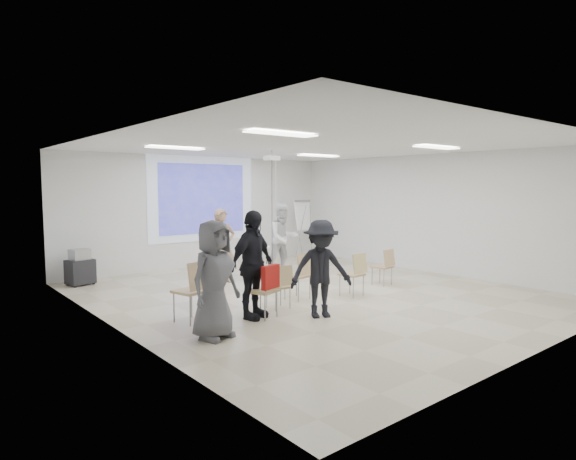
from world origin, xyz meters
TOP-DOWN VIEW (x-y plane):
  - floor at (0.00, 0.00)m, footprint 8.00×9.00m
  - ceiling at (0.00, 0.00)m, footprint 8.00×9.00m
  - wall_back at (0.00, 4.55)m, footprint 8.00×0.10m
  - wall_left at (-4.05, 0.00)m, footprint 0.10×9.00m
  - wall_right at (4.05, 0.00)m, footprint 0.10×9.00m
  - projection_halo at (0.00, 4.49)m, footprint 3.20×0.01m
  - projection_image at (0.00, 4.47)m, footprint 2.60×0.01m
  - pedestal_table at (0.18, 2.18)m, footprint 0.80×0.80m
  - player_left at (-0.83, 2.13)m, footprint 0.75×0.56m
  - player_right at (1.07, 2.30)m, footprint 1.05×0.89m
  - controller_left at (-0.65, 2.38)m, footprint 0.06×0.14m
  - controller_right at (0.89, 2.55)m, footprint 0.05×0.11m
  - chair_far_left at (-2.89, -0.36)m, footprint 0.58×0.61m
  - chair_left_mid at (-1.84, -0.89)m, footprint 0.54×0.56m
  - chair_left_inner at (-1.30, -0.58)m, footprint 0.41×0.43m
  - chair_center at (-0.55, -0.26)m, footprint 0.50×0.52m
  - chair_right_inner at (0.45, -0.74)m, footprint 0.46×0.49m
  - chair_right_far at (1.77, -0.41)m, footprint 0.42×0.45m
  - red_jacket at (-1.87, -1.04)m, footprint 0.41×0.21m
  - laptop at (-1.30, -0.49)m, footprint 0.31×0.24m
  - audience_left at (-2.02, -0.74)m, footprint 1.37×1.07m
  - audience_mid at (-1.09, -1.40)m, footprint 1.36×1.10m
  - audience_outer at (-3.05, -1.26)m, footprint 1.07×0.84m
  - flipchart_easel at (2.98, 3.74)m, footprint 0.77×0.58m
  - av_cart at (-3.43, 3.91)m, footprint 0.61×0.53m
  - ceiling_projector at (0.10, 1.49)m, footprint 0.30×0.25m
  - fluor_panel_nw at (-2.00, 2.00)m, footprint 1.20×0.30m
  - fluor_panel_ne at (2.00, 2.00)m, footprint 1.20×0.30m
  - fluor_panel_sw at (-2.00, -1.50)m, footprint 1.20×0.30m
  - fluor_panel_se at (2.00, -1.50)m, footprint 1.20×0.30m

SIDE VIEW (x-z plane):
  - floor at x=0.00m, z-range -0.10..0.00m
  - av_cart at x=-3.43m, z-range -0.03..0.77m
  - pedestal_table at x=0.18m, z-range 0.04..0.81m
  - laptop at x=-1.30m, z-range 0.42..0.44m
  - chair_left_inner at x=-1.30m, z-range 0.07..0.87m
  - chair_right_far at x=1.77m, z-range 0.07..0.89m
  - chair_right_inner at x=0.45m, z-range 0.08..0.96m
  - chair_left_mid at x=-1.84m, z-range 0.08..0.98m
  - chair_center at x=-0.55m, z-range 0.08..1.00m
  - chair_far_left at x=-2.89m, z-range 0.09..1.10m
  - red_jacket at x=-1.87m, z-range 0.53..0.91m
  - audience_mid at x=-1.09m, z-range 0.00..1.85m
  - player_left at x=-0.83m, z-range 0.00..1.91m
  - audience_outer at x=-3.05m, z-range 0.00..1.92m
  - player_right at x=1.07m, z-range 0.00..1.94m
  - audience_left at x=-2.02m, z-range 0.00..2.06m
  - controller_left at x=-0.65m, z-range 1.23..1.28m
  - controller_right at x=0.89m, z-range 1.29..1.33m
  - flipchart_easel at x=2.98m, z-range 0.42..2.20m
  - wall_back at x=0.00m, z-range 0.00..3.00m
  - wall_left at x=-4.05m, z-range 0.00..3.00m
  - wall_right at x=4.05m, z-range 0.00..3.00m
  - projection_halo at x=0.00m, z-range 0.70..3.00m
  - projection_image at x=0.00m, z-range 0.90..2.80m
  - ceiling_projector at x=0.10m, z-range 1.19..4.19m
  - fluor_panel_nw at x=-2.00m, z-range 2.96..2.98m
  - fluor_panel_ne at x=2.00m, z-range 2.96..2.98m
  - fluor_panel_sw at x=-2.00m, z-range 2.96..2.98m
  - fluor_panel_se at x=2.00m, z-range 2.96..2.98m
  - ceiling at x=0.00m, z-range 3.00..3.10m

